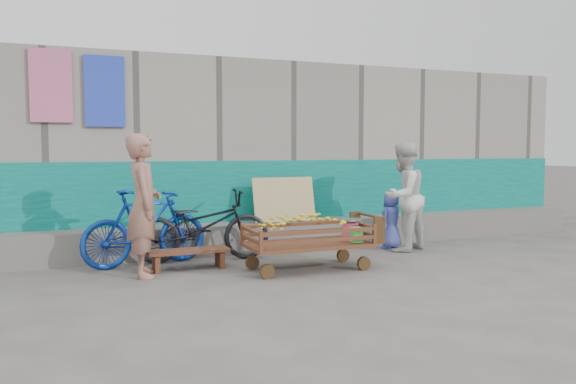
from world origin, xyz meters
name	(u,v)px	position (x,y,z in m)	size (l,w,h in m)	color
ground	(329,284)	(0.00, 0.00, 0.00)	(80.00, 80.00, 0.00)	#4E4B47
building_wall	(232,155)	(0.00, 4.05, 1.47)	(12.00, 3.50, 3.00)	gray
banana_cart	(306,231)	(0.05, 0.80, 0.51)	(1.76, 0.81, 0.75)	#502A16
bench	(189,255)	(-1.37, 1.41, 0.19)	(1.06, 0.32, 0.26)	#502A16
vendor_man	(144,205)	(-1.96, 1.22, 0.89)	(0.65, 0.42, 1.78)	#996555
woman	(403,196)	(2.01, 1.52, 0.85)	(0.82, 0.64, 1.70)	silver
child	(391,220)	(1.94, 1.73, 0.46)	(0.45, 0.29, 0.92)	#434FB0
bicycle_dark	(202,226)	(-1.08, 1.87, 0.50)	(0.67, 1.91, 1.01)	black
bicycle_blue	(145,228)	(-1.87, 1.85, 0.52)	(0.49, 1.74, 1.04)	#0E349C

